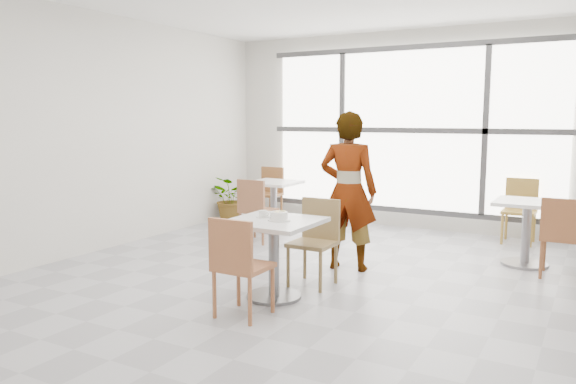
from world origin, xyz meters
The scene contains 17 objects.
floor centered at (0.00, 0.00, 0.00)m, with size 7.00×7.00×0.00m, color #9E9EA5.
wall_back centered at (0.00, 3.50, 1.50)m, with size 6.00×6.00×0.00m, color silver.
wall_left centered at (-3.00, 0.00, 1.50)m, with size 7.00×7.00×0.00m, color silver.
window centered at (0.00, 3.44, 1.50)m, with size 4.60×0.07×2.52m.
main_table centered at (-0.08, -0.44, 0.52)m, with size 0.80×0.80×0.75m.
chair_near centered at (-0.06, -1.05, 0.50)m, with size 0.42×0.42×0.87m.
chair_far centered at (0.06, 0.17, 0.50)m, with size 0.42×0.42×0.87m.
oatmeal_bowl centered at (-0.01, -0.45, 0.79)m, with size 0.21×0.21×0.09m.
coffee_cup centered at (-0.22, -0.38, 0.78)m, with size 0.16×0.13×0.07m.
person centered at (0.12, 0.84, 0.88)m, with size 0.64×0.42×1.77m, color black.
bg_table_left centered at (-1.68, 2.24, 0.49)m, with size 0.70×0.70×0.75m.
bg_table_right centered at (1.85, 2.00, 0.49)m, with size 0.70×0.70×0.75m.
bg_chair_left_near centered at (-1.49, 1.44, 0.50)m, with size 0.42×0.42×0.87m.
bg_chair_left_far centered at (-2.24, 3.03, 0.50)m, with size 0.42×0.42×0.87m.
bg_chair_right_near centered at (2.24, 1.58, 0.50)m, with size 0.42×0.42×0.87m.
bg_chair_right_far centered at (1.63, 3.24, 0.50)m, with size 0.42×0.42×0.87m.
plant_left centered at (-2.70, 2.60, 0.37)m, with size 0.66×0.58×0.74m, color #407133.
Camera 1 is at (2.54, -4.80, 1.70)m, focal length 34.66 mm.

